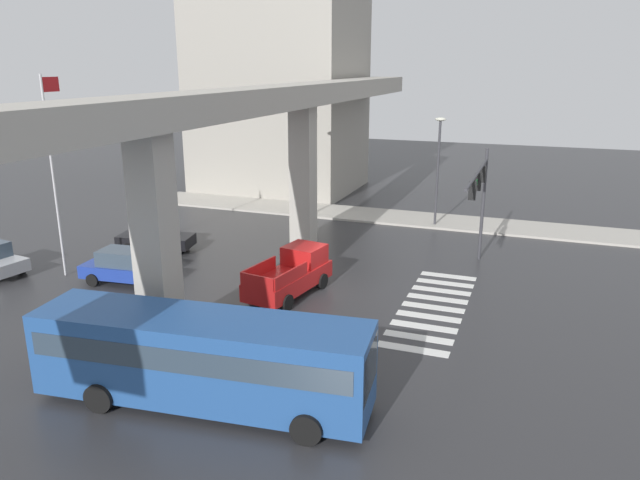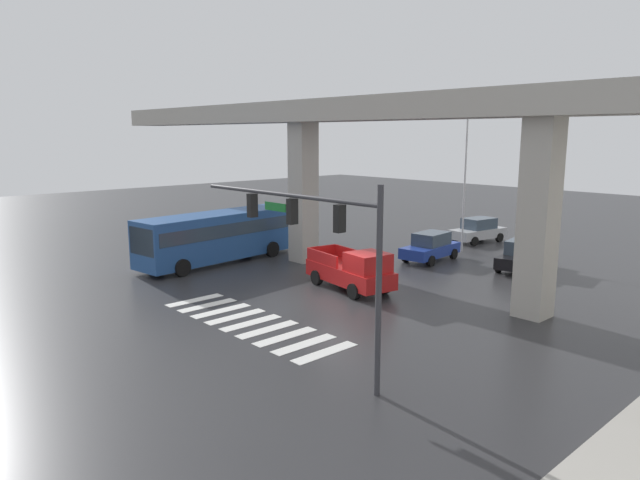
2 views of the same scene
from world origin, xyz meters
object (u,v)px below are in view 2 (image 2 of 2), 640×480
(sedan_blue, at_px, (431,247))
(flagpole, at_px, (467,162))
(pickup_truck, at_px, (353,271))
(traffic_signal_mast, at_px, (316,231))
(city_bus, at_px, (221,234))
(sedan_black, at_px, (523,255))
(sedan_silver, at_px, (478,230))

(sedan_blue, bearing_deg, flagpole, 91.47)
(pickup_truck, relative_size, traffic_signal_mast, 0.61)
(pickup_truck, distance_m, city_bus, 9.96)
(sedan_black, height_order, flagpole, flagpole)
(pickup_truck, bearing_deg, sedan_silver, 100.59)
(sedan_silver, xyz_separation_m, sedan_blue, (1.41, -7.49, 0.00))
(pickup_truck, height_order, sedan_silver, pickup_truck)
(pickup_truck, distance_m, sedan_blue, 8.52)
(sedan_blue, distance_m, flagpole, 6.18)
(city_bus, xyz_separation_m, flagpole, (8.22, 13.16, 4.11))
(sedan_silver, distance_m, traffic_signal_mast, 25.49)
(sedan_black, bearing_deg, city_bus, -139.84)
(traffic_signal_mast, bearing_deg, sedan_silver, 110.38)
(pickup_truck, height_order, traffic_signal_mast, traffic_signal_mast)
(city_bus, distance_m, sedan_black, 17.50)
(pickup_truck, distance_m, sedan_silver, 16.14)
(traffic_signal_mast, bearing_deg, sedan_blue, 114.53)
(sedan_blue, relative_size, flagpole, 0.44)
(city_bus, bearing_deg, sedan_blue, 48.80)
(sedan_silver, bearing_deg, sedan_blue, -79.33)
(city_bus, bearing_deg, pickup_truck, 6.52)
(pickup_truck, bearing_deg, city_bus, -173.48)
(city_bus, xyz_separation_m, traffic_signal_mast, (15.69, -6.65, 2.83))
(sedan_silver, distance_m, sedan_blue, 7.62)
(sedan_silver, height_order, traffic_signal_mast, traffic_signal_mast)
(sedan_black, bearing_deg, sedan_silver, 138.45)
(sedan_blue, bearing_deg, traffic_signal_mast, -65.47)
(city_bus, xyz_separation_m, sedan_blue, (8.32, 9.50, -0.87))
(city_bus, distance_m, flagpole, 16.06)
(sedan_blue, distance_m, traffic_signal_mast, 18.14)
(sedan_black, bearing_deg, pickup_truck, -108.97)
(sedan_silver, bearing_deg, city_bus, -112.12)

